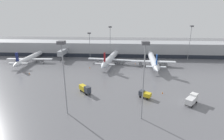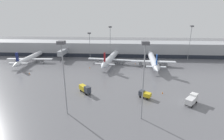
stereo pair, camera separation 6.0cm
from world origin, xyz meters
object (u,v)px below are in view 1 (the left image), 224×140
(traffic_cone_0, at_px, (163,93))
(apron_light_mast_2, at_px, (63,59))
(parked_jet_2, at_px, (30,58))
(apron_light_mast_1, at_px, (110,34))
(traffic_cone_2, at_px, (90,68))
(parked_jet_0, at_px, (153,60))
(service_truck_1, at_px, (85,89))
(traffic_cone_3, at_px, (135,63))
(apron_light_mast_3, at_px, (145,60))
(traffic_cone_1, at_px, (29,73))
(apron_light_mast_0, at_px, (89,38))
(apron_light_mast_4, at_px, (191,33))
(service_truck_2, at_px, (145,94))
(parked_jet_1, at_px, (111,58))
(service_truck_0, at_px, (192,99))

(traffic_cone_0, distance_m, apron_light_mast_2, 36.35)
(parked_jet_2, height_order, apron_light_mast_1, apron_light_mast_1)
(parked_jet_2, height_order, apron_light_mast_2, apron_light_mast_2)
(traffic_cone_2, bearing_deg, apron_light_mast_1, 67.59)
(parked_jet_0, height_order, apron_light_mast_1, apron_light_mast_1)
(service_truck_1, distance_m, traffic_cone_2, 29.78)
(parked_jet_0, distance_m, service_truck_1, 46.43)
(traffic_cone_0, relative_size, traffic_cone_2, 0.73)
(traffic_cone_3, bearing_deg, apron_light_mast_3, -91.82)
(traffic_cone_1, distance_m, traffic_cone_2, 28.68)
(traffic_cone_0, relative_size, apron_light_mast_3, 0.03)
(apron_light_mast_0, relative_size, apron_light_mast_4, 0.79)
(service_truck_2, distance_m, traffic_cone_2, 40.33)
(service_truck_2, bearing_deg, apron_light_mast_0, -30.36)
(service_truck_2, distance_m, traffic_cone_3, 41.72)
(parked_jet_1, relative_size, parked_jet_2, 1.11)
(parked_jet_2, distance_m, traffic_cone_1, 22.05)
(service_truck_1, relative_size, service_truck_2, 1.29)
(service_truck_2, bearing_deg, parked_jet_1, -39.24)
(traffic_cone_1, bearing_deg, apron_light_mast_3, -34.54)
(service_truck_1, xyz_separation_m, apron_light_mast_0, (-7.72, 50.65, 11.33))
(service_truck_1, distance_m, apron_light_mast_3, 27.60)
(parked_jet_2, height_order, apron_light_mast_0, apron_light_mast_0)
(traffic_cone_3, distance_m, apron_light_mast_2, 59.35)
(service_truck_2, height_order, traffic_cone_3, service_truck_2)
(parked_jet_0, xyz_separation_m, traffic_cone_1, (-59.63, -17.45, -2.70))
(parked_jet_0, height_order, traffic_cone_1, parked_jet_0)
(service_truck_0, xyz_separation_m, traffic_cone_3, (-14.48, 45.04, -1.31))
(apron_light_mast_4, bearing_deg, traffic_cone_1, -158.60)
(traffic_cone_2, xyz_separation_m, apron_light_mast_3, (22.22, -44.39, 15.56))
(service_truck_1, distance_m, service_truck_2, 20.69)
(parked_jet_2, bearing_deg, apron_light_mast_2, -145.85)
(traffic_cone_0, height_order, apron_light_mast_3, apron_light_mast_3)
(parked_jet_1, xyz_separation_m, parked_jet_2, (-46.57, -0.81, -0.40))
(service_truck_2, bearing_deg, traffic_cone_3, -57.60)
(service_truck_0, height_order, service_truck_2, service_truck_0)
(parked_jet_2, height_order, service_truck_2, parked_jet_2)
(apron_light_mast_3, relative_size, apron_light_mast_4, 1.00)
(apron_light_mast_1, height_order, apron_light_mast_2, apron_light_mast_2)
(parked_jet_0, bearing_deg, parked_jet_2, 91.31)
(traffic_cone_3, bearing_deg, service_truck_2, -89.26)
(service_truck_1, height_order, service_truck_2, service_truck_1)
(apron_light_mast_2, bearing_deg, service_truck_0, 12.06)
(service_truck_2, bearing_deg, traffic_cone_2, -20.96)
(traffic_cone_3, bearing_deg, apron_light_mast_4, 20.36)
(service_truck_1, xyz_separation_m, service_truck_2, (20.53, -2.54, -0.24))
(apron_light_mast_1, xyz_separation_m, apron_light_mast_2, (-7.12, -64.83, 0.29))
(parked_jet_2, height_order, service_truck_1, parked_jet_2)
(apron_light_mast_3, bearing_deg, traffic_cone_1, 145.46)
(service_truck_0, bearing_deg, parked_jet_0, 47.36)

